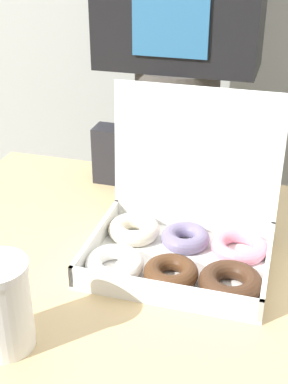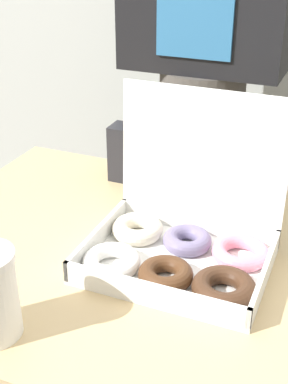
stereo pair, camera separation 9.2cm
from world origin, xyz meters
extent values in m
cube|color=white|center=(0.11, -0.02, 0.78)|extent=(0.32, 0.24, 0.01)
cube|color=white|center=(-0.04, -0.02, 0.80)|extent=(0.01, 0.24, 0.04)
cube|color=white|center=(0.27, -0.02, 0.80)|extent=(0.01, 0.24, 0.04)
cube|color=white|center=(0.11, -0.14, 0.80)|extent=(0.32, 0.01, 0.04)
cube|color=white|center=(0.11, 0.10, 0.80)|extent=(0.32, 0.01, 0.04)
cube|color=white|center=(0.11, 0.11, 0.94)|extent=(0.32, 0.02, 0.24)
torus|color=white|center=(0.01, -0.08, 0.79)|extent=(0.12, 0.12, 0.03)
torus|color=silver|center=(0.01, 0.04, 0.80)|extent=(0.13, 0.13, 0.03)
torus|color=#4C2D19|center=(0.11, -0.08, 0.80)|extent=(0.13, 0.13, 0.03)
torus|color=slate|center=(0.11, 0.04, 0.79)|extent=(0.13, 0.13, 0.03)
torus|color=#422819|center=(0.21, -0.08, 0.80)|extent=(0.15, 0.15, 0.03)
torus|color=pink|center=(0.21, 0.04, 0.79)|extent=(0.11, 0.11, 0.03)
cube|color=#232328|center=(-0.10, 0.27, 0.84)|extent=(0.11, 0.06, 0.13)
cylinder|color=#4C4742|center=(-0.03, 0.59, 0.48)|extent=(0.23, 0.23, 0.97)
camera|label=1|loc=(0.27, -0.79, 1.33)|focal=50.00mm
camera|label=2|loc=(0.36, -0.76, 1.33)|focal=50.00mm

